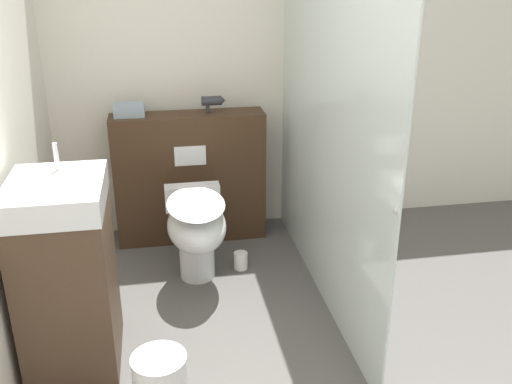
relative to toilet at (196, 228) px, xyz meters
The scene contains 8 objects.
wall_back 1.30m from the toilet, 65.87° to the left, with size 8.00×0.06×2.50m.
partition_panel 0.66m from the toilet, 88.94° to the left, with size 1.09×0.26×0.96m.
shower_glass 1.03m from the toilet, 16.36° to the right, with size 0.04×2.15×2.09m.
toilet is the anchor object (origin of this frame).
sink_vanity 0.98m from the toilet, 135.54° to the right, with size 0.45×0.56×1.15m.
hair_drier 0.94m from the toilet, 73.35° to the left, with size 0.17×0.07×0.12m.
folded_towel 0.98m from the toilet, 120.28° to the left, with size 0.21×0.14×0.09m.
spare_toilet_roll 0.45m from the toilet, 19.28° to the left, with size 0.09×0.09×0.12m.
Camera 1 is at (-0.60, -1.86, 1.97)m, focal length 40.00 mm.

